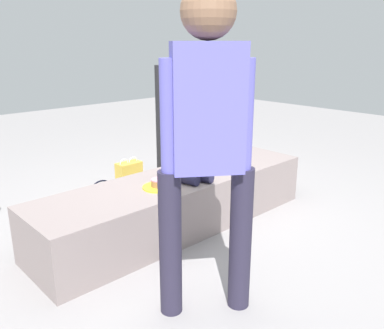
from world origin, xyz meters
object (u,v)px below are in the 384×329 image
object	(u,v)px
gift_bag	(129,177)
child_seated	(184,150)
water_bottle_far_side	(175,177)
handbag_black_leather	(102,205)
cake_plate	(159,185)
adult_standing	(207,129)

from	to	relation	value
gift_bag	child_seated	bearing A→B (deg)	-97.32
water_bottle_far_side	handbag_black_leather	world-z (taller)	handbag_black_leather
child_seated	water_bottle_far_side	bearing A→B (deg)	53.77
cake_plate	handbag_black_leather	size ratio (longest dim) A/B	0.70
gift_bag	water_bottle_far_side	world-z (taller)	gift_bag
child_seated	adult_standing	world-z (taller)	adult_standing
gift_bag	handbag_black_leather	bearing A→B (deg)	-145.68
adult_standing	cake_plate	distance (m)	0.99
gift_bag	water_bottle_far_side	xyz separation A→B (m)	(0.40, -0.18, -0.04)
adult_standing	gift_bag	distance (m)	1.99
child_seated	handbag_black_leather	world-z (taller)	child_seated
child_seated	gift_bag	xyz separation A→B (m)	(0.11, 0.88, -0.45)
adult_standing	gift_bag	bearing A→B (deg)	67.88
gift_bag	water_bottle_far_side	size ratio (longest dim) A/B	1.45
handbag_black_leather	cake_plate	bearing A→B (deg)	-79.55
adult_standing	handbag_black_leather	xyz separation A→B (m)	(0.20, 1.35, -0.85)
water_bottle_far_side	handbag_black_leather	distance (m)	0.90
child_seated	handbag_black_leather	xyz separation A→B (m)	(-0.37, 0.55, -0.49)
cake_plate	gift_bag	size ratio (longest dim) A/B	0.67
child_seated	adult_standing	size ratio (longest dim) A/B	0.30
adult_standing	cake_plate	size ratio (longest dim) A/B	7.09
adult_standing	handbag_black_leather	world-z (taller)	adult_standing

